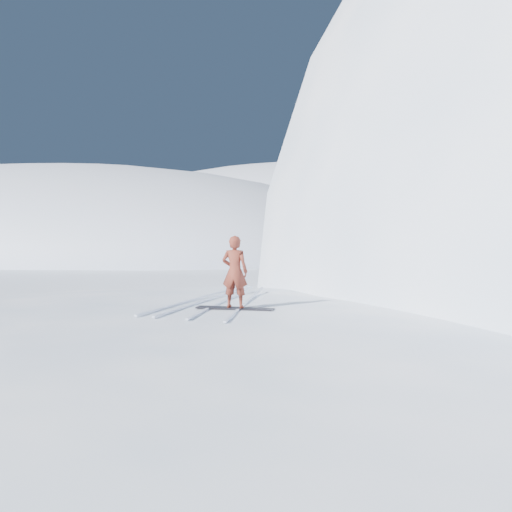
{
  "coord_description": "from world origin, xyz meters",
  "views": [
    {
      "loc": [
        6.41,
        -7.84,
        4.19
      ],
      "look_at": [
        0.38,
        3.83,
        3.5
      ],
      "focal_mm": 40.0,
      "sensor_mm": 36.0,
      "label": 1
    }
  ],
  "objects": [
    {
      "name": "wind_bumps",
      "position": [
        -0.56,
        2.12,
        0.0
      ],
      "size": [
        16.0,
        14.4,
        1.0
      ],
      "color": "white",
      "rests_on": "ground"
    },
    {
      "name": "near_ridge",
      "position": [
        1.0,
        3.0,
        0.0
      ],
      "size": [
        36.0,
        28.0,
        4.8
      ],
      "primitive_type": "ellipsoid",
      "color": "white",
      "rests_on": "ground"
    },
    {
      "name": "far_ridge_a",
      "position": [
        -70.0,
        60.0,
        0.0
      ],
      "size": [
        120.0,
        70.0,
        28.0
      ],
      "primitive_type": "ellipsoid",
      "color": "white",
      "rests_on": "ground"
    },
    {
      "name": "snowboard",
      "position": [
        0.38,
        2.83,
        2.41
      ],
      "size": [
        1.73,
        0.69,
        0.03
      ],
      "primitive_type": "cube",
      "rotation": [
        0.0,
        0.0,
        0.23
      ],
      "color": "black",
      "rests_on": "near_ridge"
    },
    {
      "name": "board_tracks",
      "position": [
        -0.71,
        4.06,
        2.42
      ],
      "size": [
        2.85,
        5.95,
        0.04
      ],
      "color": "silver",
      "rests_on": "ground"
    },
    {
      "name": "far_ridge_c",
      "position": [
        -40.0,
        110.0,
        0.0
      ],
      "size": [
        140.0,
        90.0,
        36.0
      ],
      "primitive_type": "ellipsoid",
      "color": "white",
      "rests_on": "ground"
    },
    {
      "name": "snowboarder",
      "position": [
        0.38,
        2.83,
        3.21
      ],
      "size": [
        0.64,
        0.49,
        1.56
      ],
      "primitive_type": "imported",
      "rotation": [
        0.0,
        0.0,
        3.37
      ],
      "color": "maroon",
      "rests_on": "snowboard"
    },
    {
      "name": "ground",
      "position": [
        0.0,
        0.0,
        0.0
      ],
      "size": [
        400.0,
        400.0,
        0.0
      ],
      "primitive_type": "plane",
      "color": "white",
      "rests_on": "ground"
    }
  ]
}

